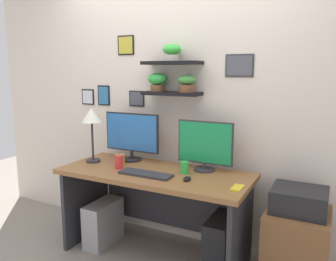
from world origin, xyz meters
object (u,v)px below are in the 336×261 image
object	(u,v)px
water_cup	(119,162)
drawer_cabinet	(296,248)
keyboard	(146,174)
monitor_left	(132,135)
computer_mouse	(187,179)
cell_phone	(237,188)
computer_tower_right	(221,246)
computer_tower_left	(104,223)
printer	(299,200)
monitor_right	(205,145)
coffee_mug	(120,159)
pen_cup	(184,168)
desk_lamp	(92,119)
desk	(158,193)

from	to	relation	value
water_cup	drawer_cabinet	bearing A→B (deg)	7.37
keyboard	monitor_left	bearing A→B (deg)	135.40
computer_mouse	cell_phone	xyz separation A→B (m)	(0.39, 0.00, -0.01)
monitor_left	drawer_cabinet	bearing A→B (deg)	-3.58
computer_mouse	computer_tower_right	world-z (taller)	computer_mouse
drawer_cabinet	computer_tower_left	distance (m)	1.65
keyboard	water_cup	world-z (taller)	water_cup
drawer_cabinet	printer	distance (m)	0.37
printer	computer_tower_right	xyz separation A→B (m)	(-0.53, -0.14, -0.42)
cell_phone	printer	xyz separation A→B (m)	(0.40, 0.22, -0.10)
monitor_right	coffee_mug	world-z (taller)	monitor_right
coffee_mug	drawer_cabinet	distance (m)	1.58
coffee_mug	pen_cup	world-z (taller)	pen_cup
printer	computer_tower_right	world-z (taller)	printer
computer_mouse	water_cup	world-z (taller)	water_cup
keyboard	desk_lamp	distance (m)	0.76
desk_lamp	cell_phone	size ratio (longest dim) A/B	3.54
keyboard	computer_tower_right	size ratio (longest dim) A/B	0.95
cell_phone	pen_cup	xyz separation A→B (m)	(-0.48, 0.15, 0.05)
keyboard	coffee_mug	size ratio (longest dim) A/B	4.89
desk_lamp	pen_cup	xyz separation A→B (m)	(0.89, 0.05, -0.34)
desk_lamp	printer	distance (m)	1.84
monitor_right	coffee_mug	size ratio (longest dim) A/B	5.29
drawer_cabinet	coffee_mug	bearing A→B (deg)	-176.91
monitor_right	computer_tower_left	bearing A→B (deg)	-163.93
monitor_left	desk	bearing A→B (deg)	-24.41
monitor_left	cell_phone	world-z (taller)	monitor_left
water_cup	printer	world-z (taller)	water_cup
water_cup	computer_tower_right	bearing A→B (deg)	3.05
pen_cup	water_cup	size ratio (longest dim) A/B	0.91
cell_phone	printer	world-z (taller)	cell_phone
desk	monitor_left	size ratio (longest dim) A/B	2.90
keyboard	computer_mouse	world-z (taller)	computer_mouse
pen_cup	coffee_mug	bearing A→B (deg)	-179.12
computer_mouse	computer_tower_left	world-z (taller)	computer_mouse
monitor_right	printer	world-z (taller)	monitor_right
monitor_right	coffee_mug	xyz separation A→B (m)	(-0.73, -0.17, -0.17)
printer	computer_tower_left	world-z (taller)	printer
cell_phone	pen_cup	distance (m)	0.51
cell_phone	computer_mouse	bearing A→B (deg)	-177.91
desk_lamp	coffee_mug	bearing A→B (deg)	7.61
desk	cell_phone	xyz separation A→B (m)	(0.73, -0.15, 0.22)
pen_cup	drawer_cabinet	xyz separation A→B (m)	(0.88, 0.07, -0.52)
desk_lamp	monitor_right	bearing A→B (deg)	11.79
computer_mouse	computer_tower_left	size ratio (longest dim) A/B	0.22
desk	monitor_right	size ratio (longest dim) A/B	3.36
monitor_left	monitor_right	distance (m)	0.72
computer_tower_left	desk	bearing A→B (deg)	9.87
drawer_cabinet	cell_phone	bearing A→B (deg)	-150.68
monitor_right	drawer_cabinet	size ratio (longest dim) A/B	0.84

